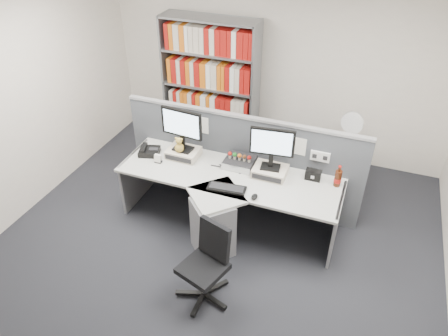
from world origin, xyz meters
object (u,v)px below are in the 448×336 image
at_px(mouse, 254,197).
at_px(office_chair, 207,261).
at_px(speaker, 313,175).
at_px(cola_bottle, 338,178).
at_px(filing_cabinet, 344,168).
at_px(desk, 222,204).
at_px(desktop_pc, 240,162).
at_px(desk_phone, 149,151).
at_px(monitor_left, 182,127).
at_px(monitor_right, 272,145).
at_px(desk_fan, 352,125).
at_px(keyboard, 227,188).
at_px(desk_calendar, 158,159).
at_px(shelving_unit, 211,88).

relative_size(mouse, office_chair, 0.12).
relative_size(speaker, cola_bottle, 0.68).
distance_m(cola_bottle, office_chair, 1.71).
bearing_deg(mouse, filing_cabinet, 61.90).
height_order(desk, desktop_pc, desktop_pc).
bearing_deg(filing_cabinet, cola_bottle, -90.43).
relative_size(desk, desktop_pc, 7.47).
xyz_separation_m(desk_phone, filing_cabinet, (2.28, 1.12, -0.41)).
height_order(desktop_pc, mouse, desktop_pc).
bearing_deg(monitor_left, desk_phone, -166.50).
xyz_separation_m(monitor_right, office_chair, (-0.26, -1.26, -0.67)).
relative_size(desk_phone, filing_cabinet, 0.42).
bearing_deg(desk_fan, desk_phone, -153.92).
height_order(monitor_left, monitor_right, monitor_left).
relative_size(monitor_left, desk_fan, 1.12).
height_order(desk_phone, cola_bottle, cola_bottle).
height_order(keyboard, speaker, speaker).
relative_size(monitor_left, desk_calendar, 4.99).
height_order(speaker, cola_bottle, cola_bottle).
bearing_deg(monitor_left, cola_bottle, 2.14).
distance_m(monitor_right, mouse, 0.61).
bearing_deg(filing_cabinet, monitor_left, -151.34).
relative_size(desk, cola_bottle, 9.90).
relative_size(cola_bottle, office_chair, 0.31).
distance_m(desk_calendar, office_chair, 1.52).
relative_size(speaker, desk_fan, 0.37).
bearing_deg(keyboard, monitor_left, 149.41).
bearing_deg(desktop_pc, speaker, 2.85).
distance_m(desk, mouse, 0.50).
xyz_separation_m(desk, mouse, (0.40, -0.09, 0.28)).
bearing_deg(keyboard, speaker, 31.85).
height_order(keyboard, mouse, mouse).
height_order(desk_calendar, desk_fan, desk_fan).
xyz_separation_m(speaker, shelving_unit, (-1.82, 1.37, 0.20)).
bearing_deg(mouse, desk, 167.51).
relative_size(monitor_left, monitor_right, 1.05).
distance_m(desk_phone, shelving_unit, 1.59).
bearing_deg(office_chair, desk_fan, 65.91).
height_order(desk_phone, filing_cabinet, desk_phone).
xyz_separation_m(desk_phone, shelving_unit, (0.18, 1.57, 0.22)).
distance_m(mouse, desk_calendar, 1.32).
relative_size(monitor_left, desktop_pc, 1.53).
bearing_deg(desk, filing_cabinet, 49.39).
bearing_deg(speaker, monitor_right, -168.64).
height_order(desktop_pc, desk_calendar, desk_calendar).
bearing_deg(filing_cabinet, desk_fan, -90.00).
bearing_deg(keyboard, desk_calendar, 167.98).
distance_m(monitor_right, desk_fan, 1.27).
bearing_deg(office_chair, mouse, 74.20).
bearing_deg(speaker, desk, -152.47).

